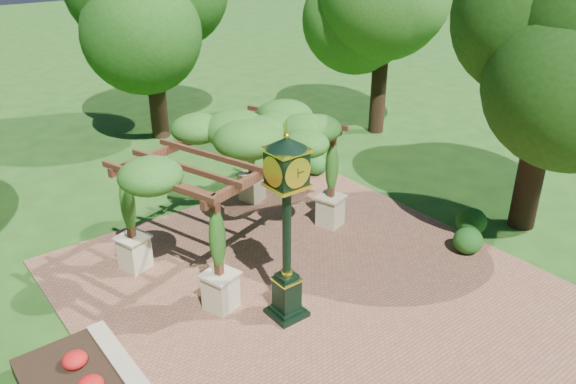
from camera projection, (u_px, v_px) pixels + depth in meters
ground at (360, 325)px, 11.98m from camera, size 120.00×120.00×0.00m
brick_plaza at (329, 301)px, 12.69m from camera, size 10.00×12.00×0.04m
pedestal_clock at (287, 214)px, 11.17m from camera, size 0.83×0.83×4.19m
pergola at (235, 148)px, 13.71m from camera, size 6.13×4.79×3.39m
sundial at (160, 172)px, 18.37m from camera, size 0.63×0.63×0.89m
shrub_front at (468, 241)px, 14.41m from camera, size 0.80×0.80×0.68m
shrub_mid at (471, 221)px, 15.27m from camera, size 1.09×1.09×0.75m
shrub_back at (316, 164)px, 18.95m from camera, size 1.03×1.03×0.71m
tree_north at (149, 13)px, 20.50m from camera, size 4.75×4.75×6.94m
tree_east_far at (385, 0)px, 20.88m from camera, size 4.53×4.53×7.49m
tree_east_near at (561, 27)px, 13.57m from camera, size 4.27×4.27×7.99m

